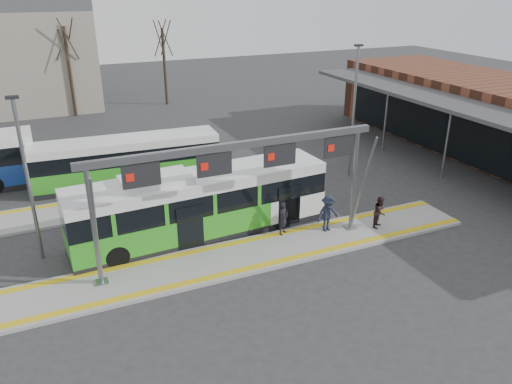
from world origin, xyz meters
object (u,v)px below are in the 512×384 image
(passenger_a, at_px, (283,218))
(passenger_b, at_px, (380,212))
(passenger_c, at_px, (328,213))
(gantry, at_px, (241,166))
(hero_bus, at_px, (200,205))

(passenger_a, relative_size, passenger_b, 1.04)
(passenger_b, height_order, passenger_c, passenger_c)
(passenger_c, bearing_deg, gantry, 178.74)
(gantry, bearing_deg, passenger_b, -3.27)
(gantry, xyz_separation_m, passenger_a, (2.50, 0.85, -3.32))
(gantry, bearing_deg, hero_bus, 111.59)
(gantry, relative_size, hero_bus, 1.03)
(gantry, bearing_deg, passenger_c, 3.38)
(passenger_a, distance_m, passenger_c, 2.20)
(gantry, distance_m, hero_bus, 3.95)
(passenger_a, height_order, passenger_b, passenger_a)
(passenger_a, bearing_deg, hero_bus, 122.21)
(passenger_a, relative_size, passenger_c, 0.91)
(gantry, height_order, passenger_b, gantry)
(passenger_a, height_order, passenger_c, passenger_c)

